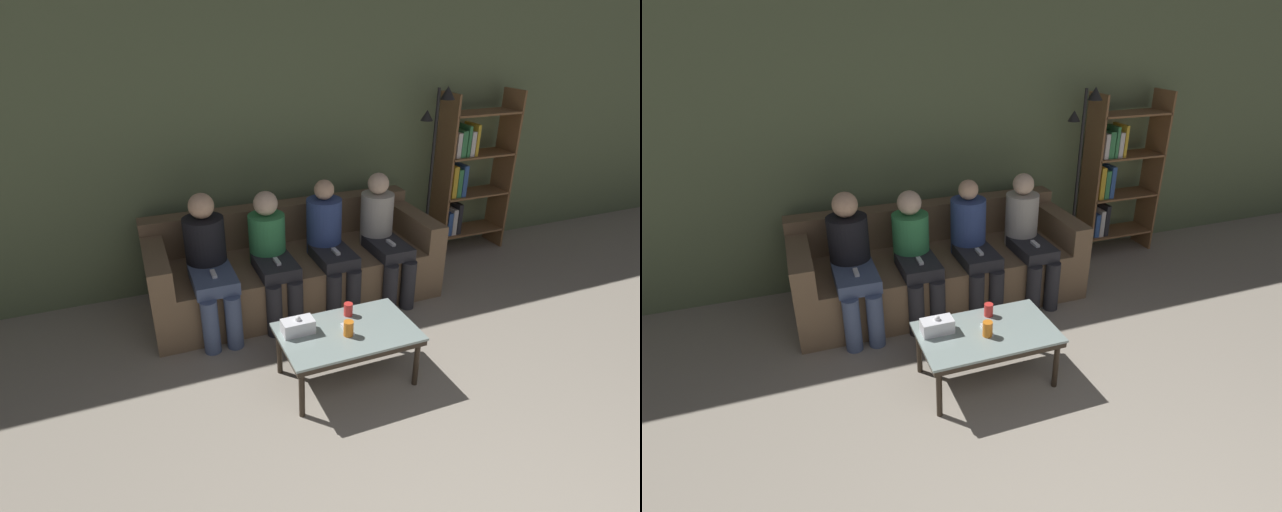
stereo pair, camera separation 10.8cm
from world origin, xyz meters
The scene contains 13 objects.
wall_back centered at (0.00, 4.15, 1.30)m, with size 12.00×0.06×2.60m.
couch centered at (0.00, 3.59, 0.30)m, with size 2.55×0.96×0.80m.
coffee_table centered at (-0.04, 2.31, 0.37)m, with size 0.95×0.58×0.41m.
cup_near_left centered at (0.05, 2.49, 0.46)m, with size 0.06×0.06×0.10m.
cup_near_right centered at (-0.06, 2.26, 0.46)m, with size 0.07×0.07×0.11m.
tissue_box centered at (-0.36, 2.42, 0.46)m, with size 0.22×0.12×0.13m.
game_remote centered at (-0.04, 2.31, 0.42)m, with size 0.04×0.15×0.02m.
bookshelf centered at (2.06, 3.92, 0.85)m, with size 0.81×0.32×1.71m.
standing_lamp centered at (1.54, 3.78, 1.10)m, with size 0.31×0.26×1.79m.
seated_person_left_end centered at (-0.78, 3.36, 0.61)m, with size 0.33×0.72×1.13m.
seated_person_mid_left centered at (-0.26, 3.36, 0.59)m, with size 0.31×0.67×1.08m.
seated_person_mid_right centered at (0.26, 3.37, 0.60)m, with size 0.31×0.67×1.12m.
seated_person_right_end centered at (0.78, 3.35, 0.60)m, with size 0.31×0.69×1.13m.
Camera 2 is at (-1.18, -0.33, 2.36)m, focal length 28.00 mm.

